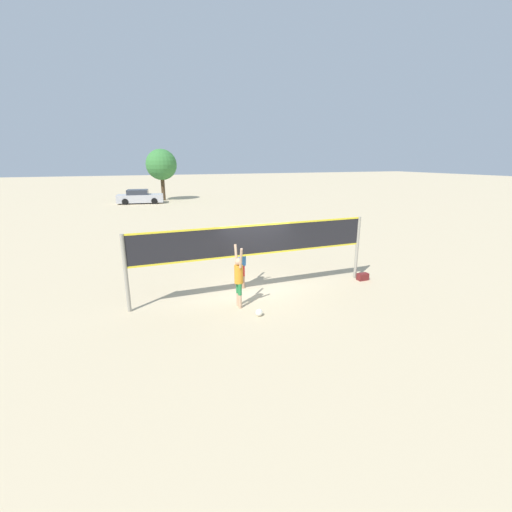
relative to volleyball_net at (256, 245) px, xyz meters
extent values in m
plane|color=#C6B28C|center=(0.00, 0.00, -1.77)|extent=(200.00, 200.00, 0.00)
cylinder|color=gray|center=(-4.29, 0.00, -0.53)|extent=(0.12, 0.12, 2.49)
cylinder|color=gray|center=(4.29, 0.00, -0.53)|extent=(0.12, 0.12, 2.49)
cube|color=black|center=(0.00, 0.00, 0.18)|extent=(8.46, 0.02, 1.08)
cube|color=yellow|center=(0.00, 0.00, 0.69)|extent=(8.46, 0.03, 0.06)
cube|color=yellow|center=(0.00, 0.00, -0.33)|extent=(8.46, 0.03, 0.06)
cylinder|color=tan|center=(-0.96, -1.05, -1.54)|extent=(0.11, 0.11, 0.46)
cylinder|color=#267F3F|center=(-0.96, -1.05, -1.13)|extent=(0.12, 0.12, 0.37)
cylinder|color=tan|center=(-0.96, -0.85, -1.54)|extent=(0.11, 0.11, 0.46)
cylinder|color=#267F3F|center=(-0.96, -0.85, -1.13)|extent=(0.12, 0.12, 0.37)
cylinder|color=orange|center=(-0.96, -0.95, -0.65)|extent=(0.28, 0.28, 0.59)
sphere|color=tan|center=(-0.96, -0.95, -0.24)|extent=(0.23, 0.23, 0.23)
cylinder|color=tan|center=(-0.96, -1.19, -0.06)|extent=(0.08, 0.21, 0.66)
cylinder|color=tan|center=(-0.96, -0.71, -0.06)|extent=(0.08, 0.21, 0.66)
cylinder|color=tan|center=(-0.28, 0.79, -1.53)|extent=(0.11, 0.11, 0.48)
cylinder|color=red|center=(-0.28, 0.79, -1.10)|extent=(0.12, 0.12, 0.39)
cylinder|color=tan|center=(-0.28, 0.59, -1.53)|extent=(0.11, 0.11, 0.48)
cylinder|color=red|center=(-0.28, 0.59, -1.10)|extent=(0.12, 0.12, 0.39)
cylinder|color=#3372BF|center=(-0.28, 0.69, -0.59)|extent=(0.28, 0.28, 0.62)
sphere|color=tan|center=(-0.28, 0.69, -0.16)|extent=(0.24, 0.24, 0.24)
cylinder|color=tan|center=(-0.28, 0.93, 0.03)|extent=(0.08, 0.22, 0.69)
cylinder|color=tan|center=(-0.28, 0.45, 0.03)|extent=(0.08, 0.22, 0.69)
sphere|color=silver|center=(-0.61, -1.81, -1.66)|extent=(0.22, 0.22, 0.22)
cube|color=maroon|center=(4.44, -0.31, -1.64)|extent=(0.43, 0.25, 0.27)
cube|color=#B7B7BC|center=(-2.19, 28.72, -1.23)|extent=(5.00, 2.55, 0.83)
cube|color=#2D333D|center=(-2.43, 28.75, -0.55)|extent=(2.38, 2.03, 0.52)
cylinder|color=black|center=(-0.60, 29.40, -1.45)|extent=(0.66, 0.31, 0.64)
cylinder|color=black|center=(-0.85, 27.62, -1.45)|extent=(0.66, 0.31, 0.64)
cylinder|color=black|center=(-3.53, 29.82, -1.45)|extent=(0.66, 0.31, 0.64)
cylinder|color=black|center=(-3.79, 28.04, -1.45)|extent=(0.66, 0.31, 0.64)
cylinder|color=#4C3823|center=(0.52, 30.87, -0.23)|extent=(0.43, 0.43, 3.09)
sphere|color=#387A38|center=(0.52, 30.87, 2.27)|extent=(3.47, 3.47, 3.47)
camera|label=1|loc=(-4.21, -10.69, 2.86)|focal=24.00mm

